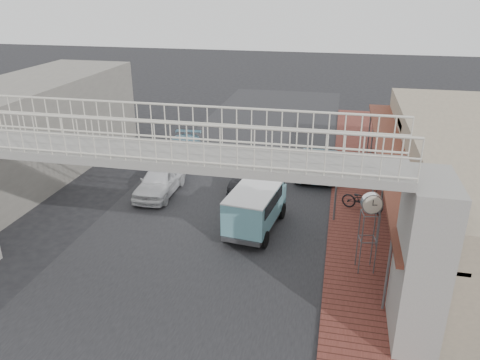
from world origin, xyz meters
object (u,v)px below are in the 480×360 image
at_px(white_hatchback, 160,180).
at_px(dark_sedan, 252,176).
at_px(motorcycle_far, 339,167).
at_px(arrow_sign, 354,174).
at_px(angkot_far, 180,151).
at_px(angkot_van, 255,204).
at_px(street_clock, 371,207).
at_px(motorcycle_near, 363,200).
at_px(angkot_curb, 318,162).

distance_m(white_hatchback, dark_sedan, 4.63).
height_order(motorcycle_far, arrow_sign, arrow_sign).
bearing_deg(white_hatchback, angkot_far, 96.08).
height_order(dark_sedan, angkot_van, angkot_van).
relative_size(dark_sedan, street_clock, 1.35).
relative_size(angkot_far, arrow_sign, 1.62).
relative_size(motorcycle_near, motorcycle_far, 1.16).
bearing_deg(street_clock, angkot_curb, 92.79).
distance_m(motorcycle_near, motorcycle_far, 4.19).
height_order(angkot_van, motorcycle_far, angkot_van).
xyz_separation_m(white_hatchback, angkot_van, (5.28, -2.71, 0.51)).
bearing_deg(angkot_van, angkot_far, 135.81).
relative_size(angkot_curb, street_clock, 1.60).
xyz_separation_m(dark_sedan, angkot_curb, (3.13, 2.83, 0.00)).
bearing_deg(white_hatchback, angkot_curb, 30.05).
bearing_deg(motorcycle_near, angkot_curb, 46.61).
distance_m(motorcycle_far, arrow_sign, 5.78).
distance_m(motorcycle_far, street_clock, 9.24).
bearing_deg(angkot_far, motorcycle_near, -28.47).
height_order(angkot_far, motorcycle_near, angkot_far).
relative_size(dark_sedan, angkot_van, 1.00).
height_order(angkot_far, motorcycle_far, angkot_far).
xyz_separation_m(angkot_far, street_clock, (10.22, -9.50, 1.92)).
relative_size(white_hatchback, angkot_curb, 0.85).
distance_m(dark_sedan, motorcycle_near, 5.61).
height_order(dark_sedan, motorcycle_near, dark_sedan).
bearing_deg(angkot_van, angkot_curb, 79.90).
xyz_separation_m(angkot_curb, street_clock, (2.22, -9.36, 1.92)).
bearing_deg(dark_sedan, street_clock, -44.89).
bearing_deg(dark_sedan, angkot_far, 154.42).
bearing_deg(street_clock, angkot_van, 142.40).
xyz_separation_m(motorcycle_far, arrow_sign, (0.57, -5.47, 1.80)).
relative_size(dark_sedan, angkot_far, 0.87).
xyz_separation_m(angkot_curb, motorcycle_near, (2.25, -4.44, -0.06)).
bearing_deg(angkot_curb, motorcycle_far, 160.84).
xyz_separation_m(angkot_curb, motorcycle_far, (1.13, -0.40, -0.07)).
height_order(angkot_curb, angkot_van, angkot_van).
distance_m(angkot_curb, street_clock, 9.81).
xyz_separation_m(dark_sedan, angkot_far, (-4.86, 2.96, 0.00)).
relative_size(angkot_curb, motorcycle_near, 2.50).
distance_m(dark_sedan, angkot_van, 4.41).
relative_size(white_hatchback, angkot_far, 0.88).
distance_m(angkot_curb, arrow_sign, 6.35).
distance_m(white_hatchback, angkot_van, 5.96).
distance_m(street_clock, arrow_sign, 3.54).
height_order(white_hatchback, motorcycle_far, white_hatchback).
bearing_deg(motorcycle_far, white_hatchback, 109.21).
relative_size(angkot_van, motorcycle_near, 2.11).
bearing_deg(white_hatchback, street_clock, -27.47).
bearing_deg(angkot_van, white_hatchback, 159.96).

